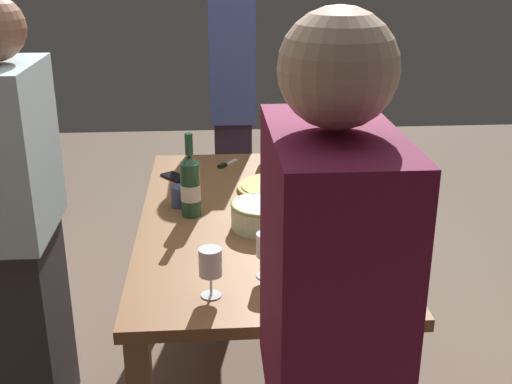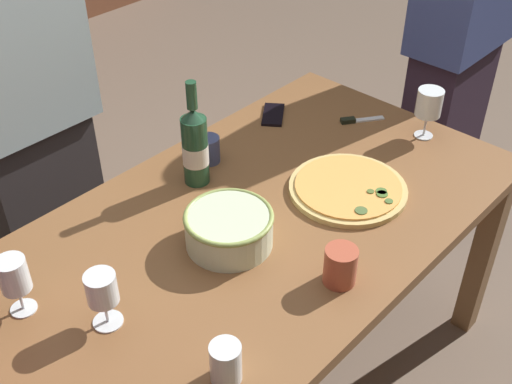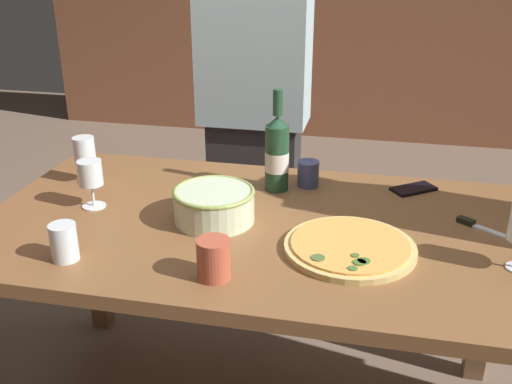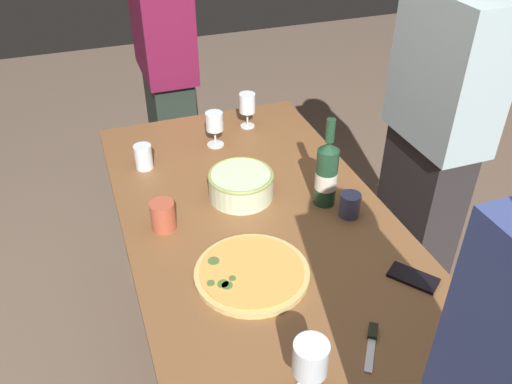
# 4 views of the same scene
# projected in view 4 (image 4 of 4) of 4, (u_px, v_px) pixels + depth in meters

# --- Properties ---
(ground_plane) EXTENTS (8.00, 8.00, 0.00)m
(ground_plane) POSITION_uv_depth(u_px,v_px,m) (256.00, 353.00, 2.27)
(ground_plane) COLOR #75604F
(dining_table) EXTENTS (1.60, 0.90, 0.75)m
(dining_table) POSITION_uv_depth(u_px,v_px,m) (256.00, 235.00, 1.89)
(dining_table) COLOR brown
(dining_table) RESTS_ON ground
(pizza) EXTENTS (0.35, 0.35, 0.03)m
(pizza) POSITION_uv_depth(u_px,v_px,m) (252.00, 273.00, 1.58)
(pizza) COLOR #D6B76B
(pizza) RESTS_ON dining_table
(serving_bowl) EXTENTS (0.24, 0.24, 0.10)m
(serving_bowl) POSITION_uv_depth(u_px,v_px,m) (241.00, 184.00, 1.89)
(serving_bowl) COLOR beige
(serving_bowl) RESTS_ON dining_table
(wine_bottle) EXTENTS (0.08, 0.08, 0.33)m
(wine_bottle) POSITION_uv_depth(u_px,v_px,m) (327.00, 173.00, 1.82)
(wine_bottle) COLOR #1F462D
(wine_bottle) RESTS_ON dining_table
(wine_glass_near_pizza) EXTENTS (0.08, 0.08, 0.17)m
(wine_glass_near_pizza) POSITION_uv_depth(u_px,v_px,m) (310.00, 360.00, 1.20)
(wine_glass_near_pizza) COLOR white
(wine_glass_near_pizza) RESTS_ON dining_table
(wine_glass_by_bottle) EXTENTS (0.07, 0.07, 0.15)m
(wine_glass_by_bottle) POSITION_uv_depth(u_px,v_px,m) (214.00, 123.00, 2.16)
(wine_glass_by_bottle) COLOR white
(wine_glass_by_bottle) RESTS_ON dining_table
(wine_glass_far_left) EXTENTS (0.07, 0.07, 0.16)m
(wine_glass_far_left) POSITION_uv_depth(u_px,v_px,m) (247.00, 104.00, 2.29)
(wine_glass_far_left) COLOR white
(wine_glass_far_left) RESTS_ON dining_table
(cup_amber) EXTENTS (0.07, 0.07, 0.10)m
(cup_amber) POSITION_uv_depth(u_px,v_px,m) (143.00, 157.00, 2.05)
(cup_amber) COLOR white
(cup_amber) RESTS_ON dining_table
(cup_ceramic) EXTENTS (0.08, 0.08, 0.10)m
(cup_ceramic) POSITION_uv_depth(u_px,v_px,m) (163.00, 216.00, 1.74)
(cup_ceramic) COLOR #B85238
(cup_ceramic) RESTS_ON dining_table
(cup_spare) EXTENTS (0.07, 0.07, 0.09)m
(cup_spare) POSITION_uv_depth(u_px,v_px,m) (350.00, 205.00, 1.80)
(cup_spare) COLOR #3F4774
(cup_spare) RESTS_ON dining_table
(cell_phone) EXTENTS (0.16, 0.14, 0.01)m
(cell_phone) POSITION_uv_depth(u_px,v_px,m) (413.00, 278.00, 1.57)
(cell_phone) COLOR black
(cell_phone) RESTS_ON dining_table
(pizza_knife) EXTENTS (0.14, 0.11, 0.02)m
(pizza_knife) POSITION_uv_depth(u_px,v_px,m) (372.00, 341.00, 1.38)
(pizza_knife) COLOR silver
(pizza_knife) RESTS_ON dining_table
(person_guest_left) EXTENTS (0.46, 0.24, 1.64)m
(person_guest_left) POSITION_uv_depth(u_px,v_px,m) (166.00, 69.00, 2.69)
(person_guest_left) COLOR #242F27
(person_guest_left) RESTS_ON ground
(person_guest_right) EXTENTS (0.44, 0.24, 1.60)m
(person_guest_right) POSITION_uv_depth(u_px,v_px,m) (435.00, 134.00, 2.18)
(person_guest_right) COLOR #2E2A2B
(person_guest_right) RESTS_ON ground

